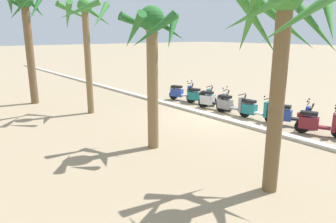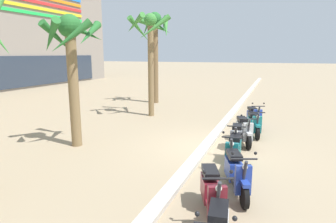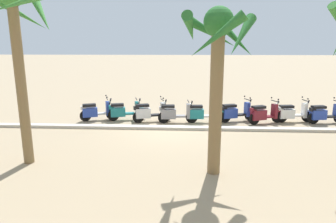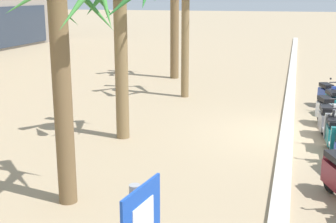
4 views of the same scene
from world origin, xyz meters
name	(u,v)px [view 3 (image 3 of 4)]	position (x,y,z in m)	size (l,w,h in m)	color
ground_plane	(170,128)	(0.00, 0.00, 0.00)	(200.00, 200.00, 0.00)	#9E896B
curb_strip	(170,128)	(0.00, 0.15, 0.06)	(60.00, 0.36, 0.12)	#BCB7AD
scooter_blue_mid_centre	(324,114)	(-6.97, -1.16, 0.45)	(1.80, 0.66, 1.17)	black
scooter_white_far_back	(292,113)	(-5.61, -1.33, 0.44)	(1.76, 0.59, 1.17)	black
scooter_maroon_gap_after_mid	(263,114)	(-4.20, -0.95, 0.46)	(1.67, 0.84, 1.17)	black
scooter_blue_lead_nearest	(235,112)	(-2.98, -1.26, 0.45)	(1.75, 0.86, 1.17)	black
scooter_teal_last_in_row	(202,113)	(-1.45, -0.99, 0.45)	(1.82, 0.56, 1.17)	black
scooter_grey_tail_end	(175,113)	(-0.17, -0.88, 0.45)	(1.83, 0.56, 1.04)	black
scooter_silver_second_in_line	(149,112)	(1.02, -0.98, 0.46)	(1.79, 0.83, 1.17)	black
scooter_teal_mid_rear	(124,111)	(2.25, -1.24, 0.44)	(1.77, 0.75, 1.04)	black
scooter_blue_mid_front	(96,111)	(3.59, -1.14, 0.45)	(1.66, 0.83, 1.17)	black
palm_tree_near_sign	(218,53)	(-1.46, 4.47, 3.31)	(1.96, 2.00, 4.47)	olive
palm_tree_mid_walkway	(14,29)	(4.12, 4.09, 3.94)	(2.45, 2.49, 5.16)	olive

